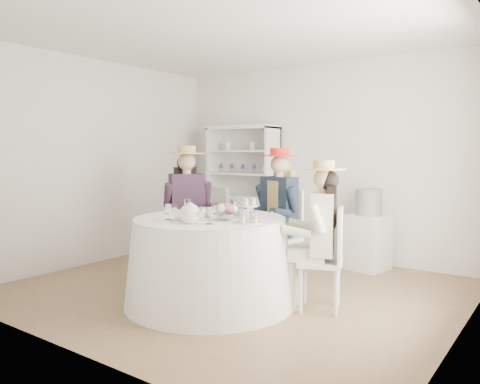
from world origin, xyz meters
The scene contains 23 objects.
ground centered at (0.00, 0.00, 0.00)m, with size 4.50×4.50×0.00m, color brown.
ceiling centered at (0.00, 0.00, 2.70)m, with size 4.50×4.50×0.00m, color white.
wall_back centered at (0.00, 2.00, 1.35)m, with size 4.50×4.50×0.00m, color silver.
wall_front centered at (0.00, -2.00, 1.35)m, with size 4.50×4.50×0.00m, color silver.
wall_left centered at (-2.25, 0.00, 1.35)m, with size 4.50×4.50×0.00m, color silver.
wall_right centered at (2.25, 0.00, 1.35)m, with size 4.50×4.50×0.00m, color silver.
tea_table centered at (0.08, -0.52, 0.42)m, with size 1.67×1.67×0.85m.
hutch centered at (-1.13, 1.77, 0.67)m, with size 1.17×0.58×1.87m.
side_table centered at (0.87, 1.66, 0.35)m, with size 0.45×0.45×0.69m, color silver.
hatbox centered at (0.87, 1.66, 0.86)m, with size 0.33×0.33×0.33m, color black.
guest_left centered at (-0.78, 0.11, 0.88)m, with size 0.67×0.63×1.56m.
guest_mid centered at (0.22, 0.54, 0.87)m, with size 0.57×0.60×1.53m.
guest_right centered at (1.05, -0.07, 0.79)m, with size 0.58×0.53×1.41m.
spare_chair centered at (-0.75, 0.75, 0.56)m, with size 0.47×0.47×1.04m.
teacup_a centered at (-0.15, -0.34, 0.88)m, with size 0.08×0.08×0.06m, color white.
teacup_b centered at (0.17, -0.21, 0.88)m, with size 0.07×0.07×0.07m, color white.
teacup_c centered at (0.32, -0.33, 0.88)m, with size 0.09×0.09×0.07m, color white.
flower_bowl centered at (0.29, -0.55, 0.87)m, with size 0.21×0.21×0.05m, color white.
flower_arrangement centered at (0.29, -0.53, 0.95)m, with size 0.20×0.21×0.08m.
table_teapot centered at (0.17, -0.91, 0.93)m, with size 0.27×0.19×0.20m.
sandwich_plate centered at (0.06, -0.85, 0.86)m, with size 0.28×0.28×0.06m.
cupcake_stand centered at (0.58, -0.59, 0.93)m, with size 0.24×0.24×0.22m.
stemware_set centered at (0.08, -0.52, 0.92)m, with size 0.86×0.83×0.15m.
Camera 1 is at (2.95, -4.02, 1.49)m, focal length 35.00 mm.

